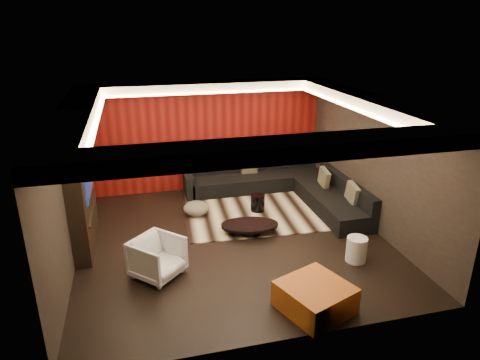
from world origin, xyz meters
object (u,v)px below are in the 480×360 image
object	(u,v)px
drum_stool	(258,203)
sectional_sofa	(283,187)
white_side_table	(356,249)
armchair	(157,258)
orange_ottoman	(315,297)
coffee_table	(250,228)

from	to	relation	value
drum_stool	sectional_sofa	xyz separation A→B (m)	(0.86, 0.66, 0.05)
white_side_table	armchair	bearing A→B (deg)	173.71
orange_ottoman	sectional_sofa	size ratio (longest dim) A/B	0.26
coffee_table	orange_ottoman	xyz separation A→B (m)	(0.31, -2.65, 0.09)
orange_ottoman	sectional_sofa	distance (m)	4.45
white_side_table	armchair	xyz separation A→B (m)	(-3.58, 0.39, 0.12)
white_side_table	sectional_sofa	xyz separation A→B (m)	(-0.29, 3.20, 0.03)
armchair	coffee_table	bearing A→B (deg)	-14.49
armchair	sectional_sofa	distance (m)	4.33
orange_ottoman	white_side_table	bearing A→B (deg)	40.73
drum_stool	armchair	xyz separation A→B (m)	(-2.43, -2.14, 0.14)
drum_stool	orange_ottoman	distance (m)	3.67
sectional_sofa	orange_ottoman	bearing A→B (deg)	-103.31
coffee_table	white_side_table	distance (m)	2.22
orange_ottoman	armchair	distance (m)	2.74
orange_ottoman	armchair	size ratio (longest dim) A/B	1.23
drum_stool	orange_ottoman	bearing A→B (deg)	-92.60
orange_ottoman	armchair	world-z (taller)	armchair
sectional_sofa	armchair	bearing A→B (deg)	-139.53
white_side_table	drum_stool	bearing A→B (deg)	114.29
white_side_table	orange_ottoman	world-z (taller)	white_side_table
coffee_table	white_side_table	size ratio (longest dim) A/B	2.55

